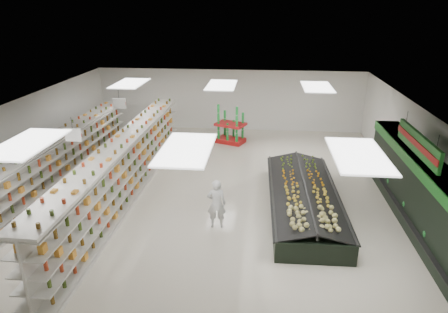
# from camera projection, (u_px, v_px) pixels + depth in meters

# --- Properties ---
(floor) EXTENTS (16.00, 16.00, 0.00)m
(floor) POSITION_uv_depth(u_px,v_px,m) (210.00, 194.00, 14.34)
(floor) COLOR beige
(floor) RESTS_ON ground
(ceiling) EXTENTS (14.00, 16.00, 0.02)m
(ceiling) POSITION_uv_depth(u_px,v_px,m) (209.00, 107.00, 13.19)
(ceiling) COLOR white
(ceiling) RESTS_ON wall_back
(wall_back) EXTENTS (14.00, 0.02, 3.20)m
(wall_back) POSITION_uv_depth(u_px,v_px,m) (229.00, 100.00, 21.19)
(wall_back) COLOR white
(wall_back) RESTS_ON floor
(wall_left) EXTENTS (0.02, 16.00, 3.20)m
(wall_left) POSITION_uv_depth(u_px,v_px,m) (18.00, 146.00, 14.41)
(wall_left) COLOR white
(wall_left) RESTS_ON floor
(wall_right) EXTENTS (0.02, 16.00, 3.20)m
(wall_right) POSITION_uv_depth(u_px,v_px,m) (420.00, 160.00, 13.12)
(wall_right) COLOR white
(wall_right) RESTS_ON floor
(produce_wall_case) EXTENTS (0.93, 8.00, 2.20)m
(produce_wall_case) POSITION_uv_depth(u_px,v_px,m) (420.00, 188.00, 11.90)
(produce_wall_case) COLOR black
(produce_wall_case) RESTS_ON floor
(aisle_sign_near) EXTENTS (0.52, 0.06, 0.75)m
(aisle_sign_near) POSITION_uv_depth(u_px,v_px,m) (73.00, 135.00, 11.84)
(aisle_sign_near) COLOR white
(aisle_sign_near) RESTS_ON ceiling
(aisle_sign_far) EXTENTS (0.52, 0.06, 0.75)m
(aisle_sign_far) POSITION_uv_depth(u_px,v_px,m) (119.00, 103.00, 15.56)
(aisle_sign_far) COLOR white
(aisle_sign_far) RESTS_ON ceiling
(hortifruti_banner) EXTENTS (0.12, 3.20, 0.95)m
(hortifruti_banner) POSITION_uv_depth(u_px,v_px,m) (418.00, 144.00, 11.42)
(hortifruti_banner) COLOR #1C6921
(hortifruti_banner) RESTS_ON ceiling
(gondola_left) EXTENTS (1.24, 11.20, 1.94)m
(gondola_left) POSITION_uv_depth(u_px,v_px,m) (57.00, 165.00, 14.56)
(gondola_left) COLOR beige
(gondola_left) RESTS_ON floor
(gondola_center) EXTENTS (1.03, 12.20, 2.11)m
(gondola_center) POSITION_uv_depth(u_px,v_px,m) (125.00, 171.00, 13.85)
(gondola_center) COLOR beige
(gondola_center) RESTS_ON floor
(produce_island) EXTENTS (2.38, 6.24, 0.93)m
(produce_island) POSITION_uv_depth(u_px,v_px,m) (303.00, 197.00, 13.16)
(produce_island) COLOR black
(produce_island) RESTS_ON floor
(soda_endcap) EXTENTS (1.62, 1.38, 1.75)m
(soda_endcap) POSITION_uv_depth(u_px,v_px,m) (231.00, 126.00, 19.34)
(soda_endcap) COLOR #A61313
(soda_endcap) RESTS_ON floor
(shopper_main) EXTENTS (0.60, 0.43, 1.56)m
(shopper_main) POSITION_uv_depth(u_px,v_px,m) (216.00, 204.00, 11.97)
(shopper_main) COLOR white
(shopper_main) RESTS_ON floor
(shopper_background) EXTENTS (0.65, 0.91, 1.73)m
(shopper_background) POSITION_uv_depth(u_px,v_px,m) (145.00, 137.00, 17.66)
(shopper_background) COLOR tan
(shopper_background) RESTS_ON floor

